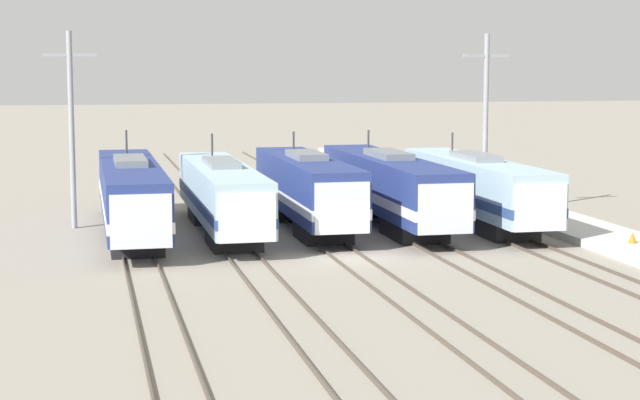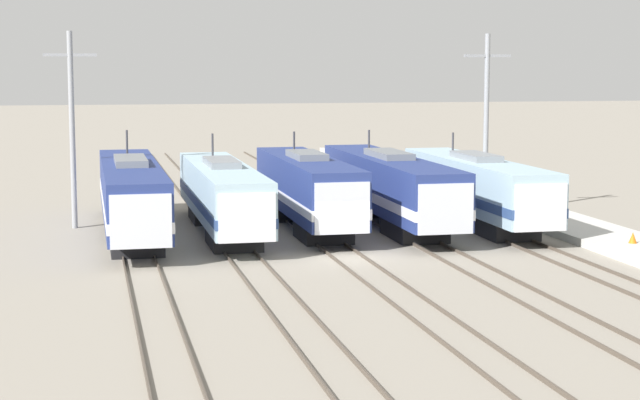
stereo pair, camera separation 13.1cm
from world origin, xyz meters
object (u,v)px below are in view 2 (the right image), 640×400
at_px(traffic_cone, 633,238).
at_px(locomotive_center, 308,190).
at_px(locomotive_center_right, 392,188).
at_px(locomotive_far_right, 479,189).
at_px(locomotive_far_left, 132,196).
at_px(locomotive_center_left, 223,196).
at_px(catenary_tower_left, 72,125).
at_px(catenary_tower_right, 486,120).

bearing_deg(traffic_cone, locomotive_center, 143.81).
xyz_separation_m(locomotive_center_right, locomotive_far_right, (4.70, -1.02, -0.06)).
relative_size(locomotive_far_left, locomotive_center_right, 1.02).
height_order(locomotive_center_left, locomotive_center, locomotive_center).
xyz_separation_m(locomotive_center_left, traffic_cone, (18.40, -9.29, -1.37)).
xyz_separation_m(catenary_tower_left, traffic_cone, (26.04, -13.26, -4.94)).
bearing_deg(locomotive_far_right, locomotive_far_left, 178.80).
bearing_deg(catenary_tower_left, locomotive_far_right, -10.56).
xyz_separation_m(locomotive_center_right, catenary_tower_left, (-17.05, 3.04, 3.48)).
xyz_separation_m(locomotive_center_left, catenary_tower_left, (-7.64, 3.98, 3.57)).
bearing_deg(locomotive_center_right, locomotive_center, -177.50).
height_order(locomotive_center, catenary_tower_right, catenary_tower_right).
distance_m(locomotive_center_left, locomotive_center, 4.76).
bearing_deg(locomotive_far_left, catenary_tower_left, 128.73).
bearing_deg(locomotive_center_left, locomotive_far_right, -0.32).
height_order(locomotive_far_right, traffic_cone, locomotive_far_right).
relative_size(locomotive_center_left, locomotive_far_right, 1.03).
bearing_deg(locomotive_center, locomotive_far_right, -4.93).
bearing_deg(traffic_cone, locomotive_center_left, 153.22).
relative_size(locomotive_center, traffic_cone, 31.14).
xyz_separation_m(locomotive_far_left, locomotive_far_right, (18.82, -0.39, -0.05)).
bearing_deg(locomotive_center_left, locomotive_center, 8.84).
height_order(locomotive_center_left, catenary_tower_left, catenary_tower_left).
distance_m(locomotive_center_left, traffic_cone, 20.66).
distance_m(locomotive_center, locomotive_center_right, 4.71).
relative_size(locomotive_far_left, locomotive_center_left, 1.09).
distance_m(locomotive_center_right, catenary_tower_right, 8.07).
distance_m(locomotive_far_left, catenary_tower_right, 21.33).
bearing_deg(catenary_tower_left, locomotive_center, -14.73).
relative_size(locomotive_center, locomotive_center_right, 0.85).
bearing_deg(locomotive_center_right, catenary_tower_right, 24.69).
relative_size(locomotive_center_right, traffic_cone, 36.71).
bearing_deg(catenary_tower_left, traffic_cone, -26.99).
bearing_deg(traffic_cone, catenary_tower_right, 100.16).
bearing_deg(locomotive_center, catenary_tower_left, 165.27).
distance_m(locomotive_far_right, catenary_tower_right, 5.71).
height_order(locomotive_center_left, locomotive_center_right, locomotive_center_right).
xyz_separation_m(locomotive_far_left, catenary_tower_right, (20.72, 3.66, 3.49)).
xyz_separation_m(locomotive_center_right, traffic_cone, (8.99, -10.22, -1.46)).
bearing_deg(locomotive_center, catenary_tower_right, 16.00).
bearing_deg(catenary_tower_right, locomotive_center_left, -166.06).
relative_size(locomotive_far_left, catenary_tower_left, 1.86).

